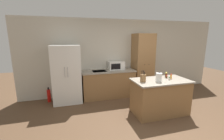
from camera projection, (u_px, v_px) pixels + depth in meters
The scene contains 14 objects.
ground_plane at pixel (160, 124), 3.49m from camera, with size 14.00×14.00×0.00m, color brown.
wall_back at pixel (125, 57), 5.41m from camera, with size 7.20×0.06×2.60m.
refrigerator at pixel (67, 74), 4.59m from camera, with size 0.84×0.73×1.76m.
back_counter at pixel (109, 83), 5.07m from camera, with size 1.77×0.66×0.91m.
pantry_cabinet at pixel (142, 64), 5.29m from camera, with size 0.65×0.62×2.12m.
kitchen_island at pixel (160, 96), 3.95m from camera, with size 1.45×0.81×0.91m.
microwave at pixel (116, 65), 5.14m from camera, with size 0.54×0.36×0.27m.
knife_block at pixel (143, 78), 3.65m from camera, with size 0.11×0.09×0.29m.
spice_bottle_tall_dark at pixel (167, 77), 4.02m from camera, with size 0.05×0.05×0.08m.
spice_bottle_short_red at pixel (169, 78), 3.85m from camera, with size 0.05×0.05×0.08m.
spice_bottle_amber_oil at pixel (166, 75), 4.11m from camera, with size 0.06×0.06×0.14m.
spice_bottle_green_herb at pixel (171, 77), 3.94m from camera, with size 0.04×0.04×0.14m.
kettle at pixel (159, 77), 3.67m from camera, with size 0.15×0.15×0.24m.
fire_extinguisher at pixel (49, 95), 4.68m from camera, with size 0.11×0.11×0.47m.
Camera 1 is at (-1.92, -2.73, 1.97)m, focal length 24.00 mm.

